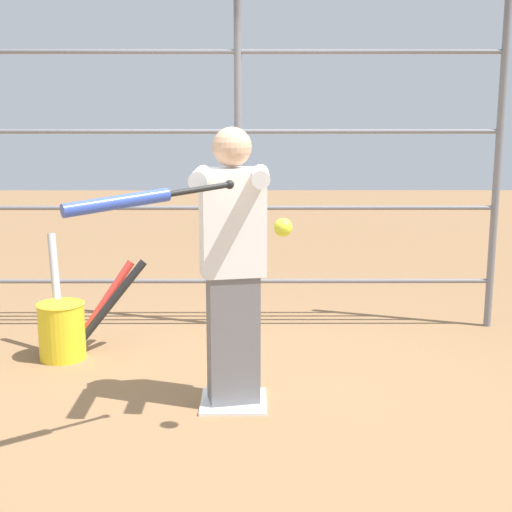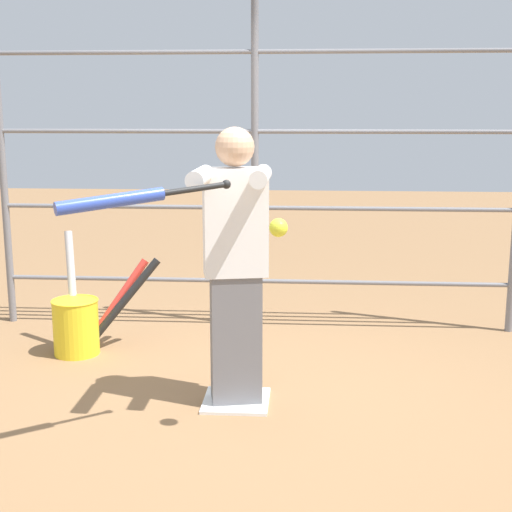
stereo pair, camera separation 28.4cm
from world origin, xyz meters
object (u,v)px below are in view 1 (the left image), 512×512
Objects in this scene: baseball_bat_swinging at (132,200)px; batter at (233,260)px; softball_in_flight at (283,227)px; bat_bucket at (66,326)px.

batter is at bearing -121.86° from baseball_bat_swinging.
softball_in_flight reaches higher than bat_bucket.
batter is 1.90× the size of bat_bucket.
softball_in_flight is at bearing 137.89° from bat_bucket.
baseball_bat_swinging is 0.89× the size of bat_bucket.
batter reaches higher than bat_bucket.
softball_in_flight is at bearing 118.24° from batter.
bat_bucket is at bearing -42.11° from softball_in_flight.
bat_bucket is (1.51, -1.36, -0.94)m from softball_in_flight.
batter reaches higher than softball_in_flight.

